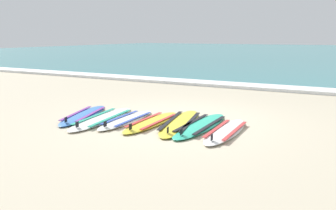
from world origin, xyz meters
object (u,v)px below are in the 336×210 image
object	(u,v)px
surfboard_0	(84,115)
surfboard_6	(226,131)
surfboard_3	(152,122)
surfboard_5	(201,125)
surfboard_4	(180,122)
surfboard_1	(103,118)
surfboard_2	(127,120)

from	to	relation	value
surfboard_0	surfboard_6	bearing A→B (deg)	3.69
surfboard_0	surfboard_6	distance (m)	3.34
surfboard_3	surfboard_5	world-z (taller)	same
surfboard_6	surfboard_0	bearing A→B (deg)	-176.31
surfboard_3	surfboard_4	bearing A→B (deg)	23.43
surfboard_0	surfboard_1	bearing A→B (deg)	-5.58
surfboard_2	surfboard_5	xyz separation A→B (m)	(1.61, 0.30, -0.00)
surfboard_4	surfboard_2	bearing A→B (deg)	-164.39
surfboard_0	surfboard_6	world-z (taller)	same
surfboard_0	surfboard_2	size ratio (longest dim) A/B	1.10
surfboard_3	surfboard_1	bearing A→B (deg)	-168.99
surfboard_6	surfboard_3	bearing A→B (deg)	-178.06
surfboard_4	surfboard_6	size ratio (longest dim) A/B	1.21
surfboard_0	surfboard_6	size ratio (longest dim) A/B	1.07
surfboard_1	surfboard_2	world-z (taller)	same
surfboard_0	surfboard_2	xyz separation A→B (m)	(1.14, 0.08, 0.00)
surfboard_3	surfboard_4	distance (m)	0.61
surfboard_4	surfboard_6	distance (m)	1.07
surfboard_2	surfboard_4	size ratio (longest dim) A/B	0.81
surfboard_5	surfboard_6	distance (m)	0.61
surfboard_6	surfboard_5	bearing A→B (deg)	163.83
surfboard_0	surfboard_1	xyz separation A→B (m)	(0.60, -0.06, -0.00)
surfboard_0	surfboard_4	distance (m)	2.31
surfboard_0	surfboard_5	bearing A→B (deg)	7.99
surfboard_2	surfboard_3	world-z (taller)	same
surfboard_4	surfboard_5	distance (m)	0.47
surfboard_3	surfboard_6	xyz separation A→B (m)	(1.61, 0.05, 0.00)
surfboard_0	surfboard_1	size ratio (longest dim) A/B	0.90
surfboard_0	surfboard_4	world-z (taller)	same
surfboard_4	surfboard_6	world-z (taller)	same
surfboard_2	surfboard_1	bearing A→B (deg)	-165.30
surfboard_0	surfboard_5	distance (m)	2.77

